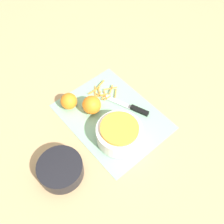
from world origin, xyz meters
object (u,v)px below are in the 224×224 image
(orange_left, at_px, (92,105))
(orange_right, at_px, (69,101))
(knife, at_px, (132,108))
(bowl_speckled, at_px, (119,133))
(bowl_dark, at_px, (61,169))

(orange_left, relative_size, orange_right, 1.12)
(knife, bearing_deg, bowl_speckled, 96.46)
(bowl_speckled, bearing_deg, bowl_dark, 83.17)
(bowl_dark, height_order, orange_left, orange_left)
(bowl_dark, bearing_deg, orange_left, -60.52)
(knife, relative_size, orange_left, 2.90)
(bowl_dark, distance_m, knife, 0.41)
(bowl_dark, xyz_separation_m, orange_right, (0.24, -0.21, 0.01))
(bowl_speckled, relative_size, orange_left, 2.27)
(bowl_speckled, distance_m, bowl_dark, 0.27)
(knife, height_order, orange_left, orange_left)
(bowl_dark, xyz_separation_m, orange_left, (0.15, -0.27, 0.02))
(bowl_dark, bearing_deg, orange_right, -41.15)
(knife, distance_m, orange_left, 0.18)
(orange_left, bearing_deg, bowl_dark, 119.48)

